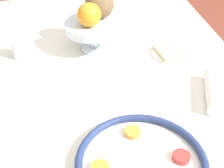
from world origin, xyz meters
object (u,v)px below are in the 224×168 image
at_px(orange_fruit, 89,15).
at_px(cup_near, 21,48).
at_px(seder_plate, 141,163).
at_px(bread_plate, 172,52).
at_px(napkin_roll, 214,91).
at_px(coconut, 99,4).
at_px(fruit_stand, 93,28).

bearing_deg(orange_fruit, cup_near, 87.47).
xyz_separation_m(seder_plate, bread_plate, (0.48, -0.23, -0.01)).
bearing_deg(napkin_roll, coconut, 37.73).
bearing_deg(fruit_stand, coconut, -41.98).
height_order(orange_fruit, bread_plate, orange_fruit).
bearing_deg(fruit_stand, bread_plate, -107.58).
bearing_deg(napkin_roll, seder_plate, 128.37).
bearing_deg(coconut, napkin_roll, -142.27).
bearing_deg(orange_fruit, seder_plate, -173.47).
height_order(fruit_stand, coconut, coconut).
distance_m(fruit_stand, cup_near, 0.27).
bearing_deg(fruit_stand, seder_plate, -175.11).
xyz_separation_m(seder_plate, coconut, (0.60, 0.02, 0.15)).
xyz_separation_m(coconut, bread_plate, (-0.12, -0.25, -0.15)).
xyz_separation_m(seder_plate, napkin_roll, (0.22, -0.28, 0.01)).
relative_size(seder_plate, coconut, 2.99).
height_order(napkin_roll, cup_near, cup_near).
height_order(fruit_stand, cup_near, fruit_stand).
bearing_deg(bread_plate, cup_near, 82.36).
bearing_deg(cup_near, seder_plate, -150.34).
distance_m(orange_fruit, napkin_roll, 0.48).
bearing_deg(cup_near, fruit_stand, -86.63).
distance_m(fruit_stand, orange_fruit, 0.07).
height_order(orange_fruit, coconut, coconut).
distance_m(seder_plate, coconut, 0.62).
bearing_deg(napkin_roll, fruit_stand, 43.27).
relative_size(orange_fruit, coconut, 0.79).
distance_m(fruit_stand, napkin_roll, 0.48).
relative_size(fruit_stand, napkin_roll, 1.08).
relative_size(orange_fruit, napkin_roll, 0.44).
distance_m(orange_fruit, coconut, 0.08).
height_order(fruit_stand, napkin_roll, fruit_stand).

